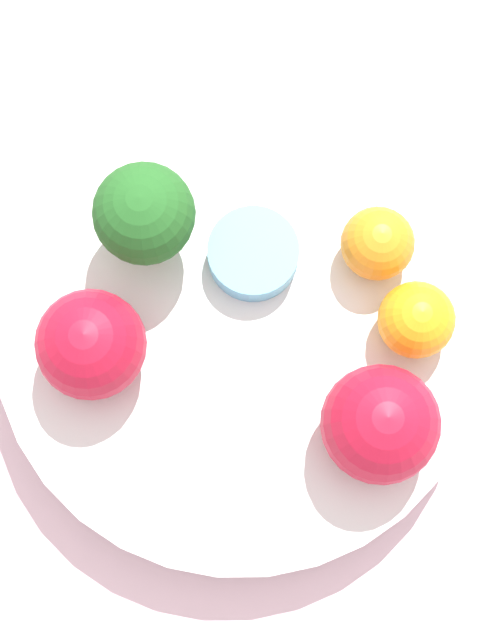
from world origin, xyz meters
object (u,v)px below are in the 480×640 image
Objects in this scene: apple_red at (91,345)px; orange_back at (416,320)px; bowl at (240,331)px; broccoli at (144,215)px; orange_front at (378,244)px; apple_green at (380,424)px; small_cup at (253,254)px.

orange_back is at bearing -147.44° from apple_red.
orange_back reaches higher than bowl.
orange_back is (-0.08, -0.04, 0.04)m from bowl.
orange_front is (-0.11, -0.05, -0.02)m from broccoli.
small_cup is at bearing -28.44° from apple_green.
apple_green is at bearing 151.56° from small_cup.
apple_red is at bearing 39.87° from bowl.
orange_back is (-0.13, -0.09, -0.01)m from apple_red.
apple_red reaches higher than orange_front.
apple_red is (0.06, 0.05, 0.05)m from bowl.
orange_front is at bearing -123.96° from bowl.
orange_front is at bearing -156.92° from broccoli.
apple_green is at bearing 165.88° from broccoli.
orange_back reaches higher than small_cup.
orange_front is at bearing -63.86° from apple_green.
broccoli is at bearing 7.69° from orange_back.
bowl is 3.90× the size of broccoli.
apple_red is at bearing 60.14° from small_cup.
apple_green is 1.23× the size of small_cup.
bowl is at bearing 56.04° from orange_front.
orange_back is (-0.03, 0.03, 0.00)m from orange_front.
broccoli is at bearing -14.12° from apple_green.
apple_green is 0.11m from small_cup.
apple_red is 1.46× the size of orange_front.
orange_back reaches higher than orange_front.
broccoli is at bearing 15.01° from small_cup.
orange_front is at bearing -149.87° from small_cup.
apple_red is 1.17× the size of small_cup.
orange_front reaches higher than small_cup.
orange_front is 0.04m from orange_back.
apple_green reaches higher than apple_red.
apple_red is 0.14m from apple_green.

